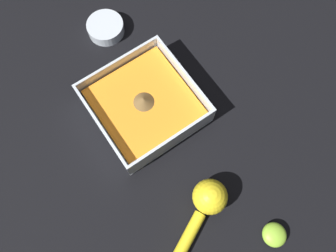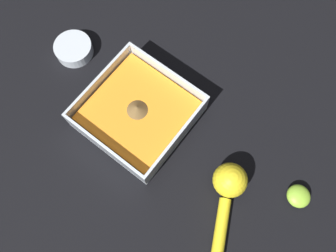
{
  "view_description": "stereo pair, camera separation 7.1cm",
  "coord_description": "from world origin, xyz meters",
  "views": [
    {
      "loc": [
        -0.3,
        0.16,
        0.71
      ],
      "look_at": [
        -0.11,
        0.03,
        0.03
      ],
      "focal_mm": 35.0,
      "sensor_mm": 36.0,
      "label": 1
    },
    {
      "loc": [
        -0.25,
        0.21,
        0.71
      ],
      "look_at": [
        -0.11,
        0.03,
        0.03
      ],
      "focal_mm": 35.0,
      "sensor_mm": 36.0,
      "label": 2
    }
  ],
  "objects": [
    {
      "name": "square_dish",
      "position": [
        -0.04,
        0.04,
        0.02
      ],
      "size": [
        0.22,
        0.22,
        0.07
      ],
      "color": "silver",
      "rests_on": "ground_plane"
    },
    {
      "name": "spice_bowl",
      "position": [
        0.2,
        0.01,
        0.01
      ],
      "size": [
        0.09,
        0.09,
        0.03
      ],
      "color": "silver",
      "rests_on": "ground_plane"
    },
    {
      "name": "lemon_squeezer",
      "position": [
        -0.29,
        0.06,
        0.03
      ],
      "size": [
        0.12,
        0.19,
        0.07
      ],
      "rotation": [
        0.0,
        0.0,
        5.16
      ],
      "color": "yellow",
      "rests_on": "ground_plane"
    },
    {
      "name": "lemon_half",
      "position": [
        -0.42,
        -0.02,
        0.01
      ],
      "size": [
        0.05,
        0.05,
        0.03
      ],
      "color": "#93CC38",
      "rests_on": "ground_plane"
    },
    {
      "name": "ground_plane",
      "position": [
        0.0,
        0.0,
        0.0
      ],
      "size": [
        4.0,
        4.0,
        0.0
      ],
      "primitive_type": "plane",
      "color": "black"
    }
  ]
}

